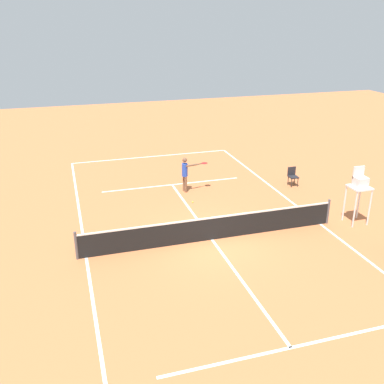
# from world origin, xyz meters

# --- Properties ---
(ground_plane) EXTENTS (60.00, 60.00, 0.00)m
(ground_plane) POSITION_xyz_m (0.00, 0.00, 0.00)
(ground_plane) COLOR #C66B3D
(court_lines) EXTENTS (9.61, 22.74, 0.01)m
(court_lines) POSITION_xyz_m (0.00, 0.00, 0.00)
(court_lines) COLOR white
(court_lines) RESTS_ON ground
(tennis_net) EXTENTS (10.21, 0.10, 1.07)m
(tennis_net) POSITION_xyz_m (0.00, 0.00, 0.50)
(tennis_net) COLOR #4C4C51
(tennis_net) RESTS_ON ground
(player_serving) EXTENTS (1.32, 0.45, 1.74)m
(player_serving) POSITION_xyz_m (-0.42, -5.13, 1.04)
(player_serving) COLOR brown
(player_serving) RESTS_ON ground
(tennis_ball) EXTENTS (0.07, 0.07, 0.07)m
(tennis_ball) POSITION_xyz_m (-0.34, -3.68, 0.03)
(tennis_ball) COLOR #CCE033
(tennis_ball) RESTS_ON ground
(umpire_chair) EXTENTS (0.80, 0.80, 2.41)m
(umpire_chair) POSITION_xyz_m (-6.21, 0.26, 1.61)
(umpire_chair) COLOR silver
(umpire_chair) RESTS_ON ground
(courtside_chair_mid) EXTENTS (0.44, 0.46, 0.95)m
(courtside_chair_mid) POSITION_xyz_m (-5.84, -4.38, 0.53)
(courtside_chair_mid) COLOR #262626
(courtside_chair_mid) RESTS_ON ground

